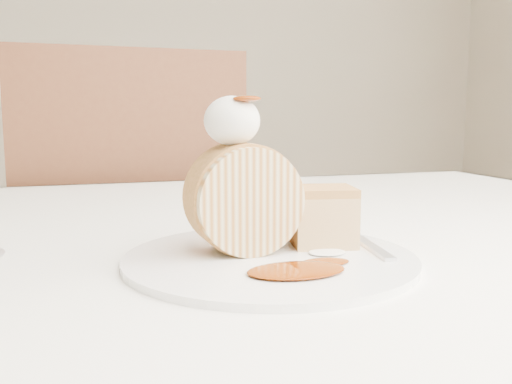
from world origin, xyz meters
name	(u,v)px	position (x,y,z in m)	size (l,w,h in m)	color
table	(193,298)	(0.00, 0.20, 0.66)	(1.40, 0.90, 0.75)	white
chair_far	(128,248)	(-0.03, 0.84, 0.58)	(0.51, 0.51, 1.01)	brown
plate	(270,259)	(0.04, 0.02, 0.75)	(0.26, 0.26, 0.01)	white
roulade_slice	(244,199)	(0.02, 0.04, 0.81)	(0.10, 0.10, 0.05)	beige
cake_chunk	(323,220)	(0.10, 0.04, 0.78)	(0.06, 0.05, 0.05)	#C38249
whipped_cream	(232,121)	(0.01, 0.04, 0.88)	(0.05, 0.05, 0.04)	white
caramel_drizzle	(247,92)	(0.02, 0.03, 0.90)	(0.03, 0.02, 0.01)	#712704
caramel_pool	(296,270)	(0.04, -0.04, 0.76)	(0.08, 0.05, 0.00)	#712704
fork	(369,245)	(0.14, 0.02, 0.76)	(0.02, 0.16, 0.00)	silver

